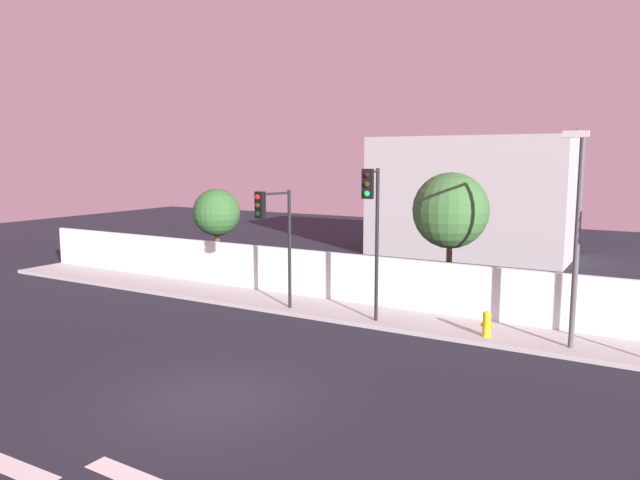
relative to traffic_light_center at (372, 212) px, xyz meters
name	(u,v)px	position (x,y,z in m)	size (l,w,h in m)	color
ground_plane	(211,400)	(-0.82, -6.85, -3.81)	(80.00, 80.00, 0.00)	#20222C
sidewalk	(366,315)	(-0.82, 1.35, -3.74)	(36.00, 2.40, 0.15)	#B2B2B2
perimeter_wall	(382,281)	(-0.82, 2.64, -2.76)	(36.00, 0.18, 1.80)	silver
traffic_light_center	(372,212)	(0.00, 0.00, 0.00)	(0.52, 1.58, 5.03)	black
traffic_light_right	(273,223)	(-3.70, -0.09, -0.54)	(0.50, 1.65, 4.24)	black
street_lamp_curbside	(577,221)	(5.87, 0.59, 0.00)	(0.61, 2.09, 6.08)	#4C4C51
fire_hydrant	(487,323)	(3.51, 0.71, -3.24)	(0.44, 0.26, 0.80)	gold
roadside_tree_leftmost	(217,213)	(-9.69, 4.07, -0.78)	(2.14, 2.14, 4.13)	brown
roadside_tree_midleft	(451,211)	(1.22, 4.07, -0.21)	(2.76, 2.76, 5.00)	brown
low_building_distant	(473,197)	(-1.51, 16.64, -0.48)	(10.79, 6.00, 6.67)	#AFAFAF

